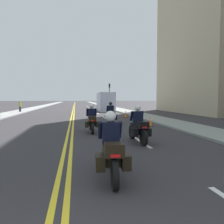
{
  "coord_description": "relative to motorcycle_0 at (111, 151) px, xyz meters",
  "views": [
    {
      "loc": [
        0.29,
        -0.78,
        1.88
      ],
      "look_at": [
        2.27,
        10.67,
        1.15
      ],
      "focal_mm": 34.1,
      "sensor_mm": 36.0,
      "label": 1
    }
  ],
  "objects": [
    {
      "name": "building_right_1",
      "position": [
        15.92,
        21.33,
        12.85
      ],
      "size": [
        6.58,
        15.69,
        27.01
      ],
      "color": "tan",
      "rests_on": "ground"
    },
    {
      "name": "motorcycle_3",
      "position": [
        1.82,
        10.96,
        0.01
      ],
      "size": [
        0.77,
        2.13,
        1.63
      ],
      "rotation": [
        0.0,
        0.0,
        0.02
      ],
      "color": "black",
      "rests_on": "ground"
    },
    {
      "name": "motorcycle_0",
      "position": [
        0.0,
        0.0,
        0.0
      ],
      "size": [
        0.78,
        2.2,
        1.59
      ],
      "rotation": [
        0.0,
        0.0,
        -0.05
      ],
      "color": "black",
      "rests_on": "ground"
    },
    {
      "name": "motorcycle_1",
      "position": [
        1.82,
        3.82,
        -0.0
      ],
      "size": [
        0.78,
        2.17,
        1.62
      ],
      "rotation": [
        0.0,
        0.0,
        0.04
      ],
      "color": "black",
      "rests_on": "ground"
    },
    {
      "name": "sidewalk_right",
      "position": [
        6.39,
        43.91,
        -0.59
      ],
      "size": [
        2.55,
        144.0,
        0.12
      ],
      "primitive_type": "cube",
      "color": "gray",
      "rests_on": "ground"
    },
    {
      "name": "traffic_light_far",
      "position": [
        5.52,
        34.62,
        2.57
      ],
      "size": [
        0.28,
        0.38,
        4.69
      ],
      "color": "black",
      "rests_on": "ground"
    },
    {
      "name": "traffic_cone_1",
      "position": [
        4.09,
        15.57,
        -0.29
      ],
      "size": [
        0.32,
        0.32,
        0.73
      ],
      "color": "black",
      "rests_on": "ground"
    },
    {
      "name": "motorcycle_2",
      "position": [
        0.07,
        6.92,
        -0.0
      ],
      "size": [
        0.77,
        2.23,
        1.6
      ],
      "rotation": [
        0.0,
        0.0,
        -0.02
      ],
      "color": "black",
      "rests_on": "ground"
    },
    {
      "name": "centreline_yellow_inner",
      "position": [
        -1.23,
        43.91,
        -0.65
      ],
      "size": [
        0.12,
        132.0,
        0.01
      ],
      "primitive_type": "cube",
      "color": "yellow",
      "rests_on": "ground"
    },
    {
      "name": "parked_truck",
      "position": [
        3.72,
        27.67,
        0.62
      ],
      "size": [
        2.2,
        6.5,
        2.8
      ],
      "color": "silver",
      "rests_on": "ground"
    },
    {
      "name": "ground_plane",
      "position": [
        -1.11,
        43.91,
        -0.65
      ],
      "size": [
        264.0,
        264.0,
        0.0
      ],
      "primitive_type": "plane",
      "color": "#2F2C31"
    },
    {
      "name": "sidewalk_left",
      "position": [
        -8.62,
        43.91,
        -0.59
      ],
      "size": [
        2.55,
        144.0,
        0.12
      ],
      "primitive_type": "cube",
      "color": "gray",
      "rests_on": "ground"
    },
    {
      "name": "centreline_yellow_outer",
      "position": [
        -0.99,
        43.91,
        -0.65
      ],
      "size": [
        0.12,
        132.0,
        0.01
      ],
      "primitive_type": "cube",
      "color": "yellow",
      "rests_on": "ground"
    },
    {
      "name": "pedestrian_1",
      "position": [
        -8.18,
        25.49,
        0.2
      ],
      "size": [
        0.23,
        0.49,
        1.66
      ],
      "rotation": [
        0.0,
        0.0,
        1.53
      ],
      "color": "#262733",
      "rests_on": "ground"
    },
    {
      "name": "lane_dashes_white",
      "position": [
        2.0,
        24.91,
        -0.65
      ],
      "size": [
        0.14,
        56.4,
        0.01
      ],
      "color": "silver",
      "rests_on": "ground"
    },
    {
      "name": "traffic_cone_0",
      "position": [
        4.19,
        8.85,
        -0.31
      ],
      "size": [
        0.37,
        0.37,
        0.7
      ],
      "color": "black",
      "rests_on": "ground"
    }
  ]
}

